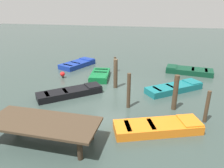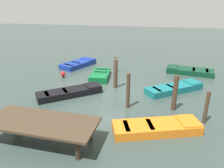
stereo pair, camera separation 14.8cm
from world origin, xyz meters
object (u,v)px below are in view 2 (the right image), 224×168
object	(u,v)px
rowboat_green	(100,75)
mooring_piling_mid_left	(128,91)
rowboat_dark_green	(190,71)
marker_buoy	(63,74)
mooring_piling_center	(175,93)
rowboat_orange	(157,127)
mooring_piling_mid_right	(115,64)
mooring_piling_far_left	(206,107)
rowboat_black	(70,92)
rowboat_teal	(175,88)
rowboat_blue	(78,64)
dock_segment	(41,124)
mooring_piling_near_left	(116,74)

from	to	relation	value
rowboat_green	mooring_piling_mid_left	bearing A→B (deg)	25.32
rowboat_dark_green	marker_buoy	bearing A→B (deg)	27.47
rowboat_dark_green	mooring_piling_center	size ratio (longest dim) A/B	1.95
rowboat_orange	mooring_piling_mid_right	xyz separation A→B (m)	(3.63, -8.13, 0.40)
mooring_piling_far_left	marker_buoy	world-z (taller)	mooring_piling_far_left
rowboat_black	mooring_piling_mid_left	xyz separation A→B (m)	(-3.69, 0.78, 0.76)
rowboat_teal	mooring_piling_mid_left	world-z (taller)	mooring_piling_mid_left
rowboat_orange	rowboat_blue	size ratio (longest dim) A/B	1.11
rowboat_orange	mooring_piling_mid_left	xyz separation A→B (m)	(1.62, -2.00, 0.76)
rowboat_teal	mooring_piling_mid_right	bearing A→B (deg)	107.18
rowboat_orange	mooring_piling_far_left	xyz separation A→B (m)	(-2.18, -1.28, 0.59)
rowboat_teal	mooring_piling_far_left	xyz separation A→B (m)	(-1.21, 3.62, 0.59)
rowboat_orange	mooring_piling_far_left	world-z (taller)	mooring_piling_far_left
rowboat_dark_green	mooring_piling_mid_right	world-z (taller)	mooring_piling_mid_right
mooring_piling_mid_left	marker_buoy	distance (m)	6.76
rowboat_black	mooring_piling_mid_left	bearing A→B (deg)	-51.57
rowboat_dark_green	mooring_piling_mid_left	world-z (taller)	mooring_piling_mid_left
mooring_piling_mid_right	mooring_piling_center	distance (m)	7.32
dock_segment	marker_buoy	world-z (taller)	dock_segment
dock_segment	mooring_piling_center	xyz separation A→B (m)	(-5.33, -4.09, 0.13)
mooring_piling_center	mooring_piling_near_left	world-z (taller)	mooring_piling_near_left
rowboat_black	rowboat_teal	xyz separation A→B (m)	(-6.28, -2.12, 0.00)
rowboat_green	mooring_piling_mid_right	xyz separation A→B (m)	(-0.80, -1.81, 0.40)
marker_buoy	rowboat_teal	bearing A→B (deg)	174.12
rowboat_green	rowboat_orange	xyz separation A→B (m)	(-4.43, 6.32, -0.00)
dock_segment	marker_buoy	size ratio (longest dim) A/B	9.46
rowboat_black	rowboat_dark_green	world-z (taller)	same
rowboat_dark_green	mooring_piling_near_left	distance (m)	6.80
dock_segment	rowboat_orange	xyz separation A→B (m)	(-4.53, -1.77, -0.62)
mooring_piling_mid_right	mooring_piling_mid_left	world-z (taller)	mooring_piling_mid_left
rowboat_blue	rowboat_black	bearing A→B (deg)	-139.73
rowboat_teal	mooring_piling_near_left	world-z (taller)	mooring_piling_near_left
mooring_piling_center	rowboat_green	bearing A→B (deg)	-37.51
rowboat_orange	rowboat_dark_green	bearing A→B (deg)	55.43
rowboat_teal	mooring_piling_mid_left	size ratio (longest dim) A/B	1.92
rowboat_dark_green	rowboat_blue	bearing A→B (deg)	8.81
mooring_piling_mid_right	mooring_piling_mid_left	xyz separation A→B (m)	(-2.01, 6.13, 0.36)
rowboat_teal	rowboat_blue	distance (m)	9.15
rowboat_green	rowboat_dark_green	bearing A→B (deg)	103.97
rowboat_black	mooring_piling_near_left	bearing A→B (deg)	-1.58
dock_segment	rowboat_green	size ratio (longest dim) A/B	1.58
mooring_piling_mid_right	rowboat_blue	bearing A→B (deg)	-13.01
rowboat_black	rowboat_dark_green	distance (m)	9.84
rowboat_blue	mooring_piling_mid_left	distance (m)	8.98
mooring_piling_mid_right	mooring_piling_far_left	world-z (taller)	mooring_piling_far_left
mooring_piling_mid_right	rowboat_black	bearing A→B (deg)	72.51
rowboat_black	mooring_piling_center	bearing A→B (deg)	-43.97
dock_segment	mooring_piling_center	bearing A→B (deg)	-141.37
mooring_piling_mid_left	rowboat_dark_green	bearing A→B (deg)	-119.36
rowboat_dark_green	mooring_piling_near_left	bearing A→B (deg)	48.29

